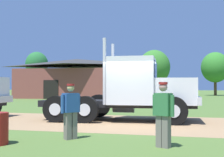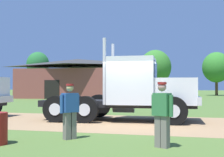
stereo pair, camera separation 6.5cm
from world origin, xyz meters
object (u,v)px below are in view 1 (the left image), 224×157
(truck_foreground_white, at_px, (136,90))
(visitor_walking_mid, at_px, (163,112))
(visitor_by_barrel, at_px, (71,109))
(shed_building, at_px, (76,79))

(truck_foreground_white, distance_m, visitor_walking_mid, 5.80)
(visitor_by_barrel, bearing_deg, shed_building, 110.49)
(visitor_walking_mid, distance_m, shed_building, 31.64)
(truck_foreground_white, bearing_deg, shed_building, 116.53)
(shed_building, bearing_deg, visitor_walking_mid, -65.35)
(truck_foreground_white, xyz_separation_m, visitor_walking_mid, (1.61, -5.55, -0.46))
(visitor_by_barrel, bearing_deg, visitor_walking_mid, -11.43)
(truck_foreground_white, bearing_deg, visitor_walking_mid, -73.77)
(visitor_walking_mid, bearing_deg, visitor_by_barrel, 168.57)
(shed_building, bearing_deg, truck_foreground_white, -63.47)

